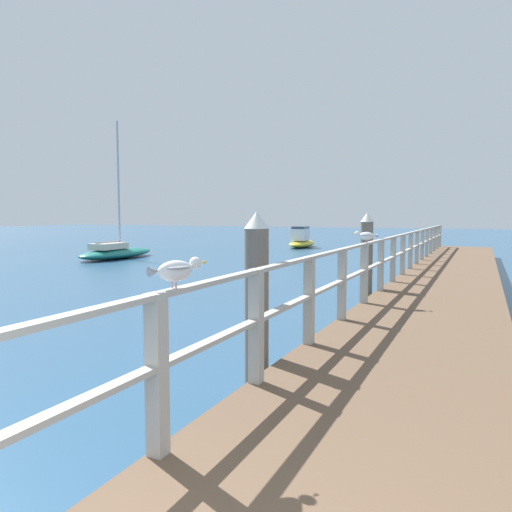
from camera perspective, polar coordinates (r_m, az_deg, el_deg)
The scene contains 8 objects.
pier_deck at distance 13.89m, azimuth 21.63°, elevation -3.34°, with size 2.51×27.02×0.51m, color brown.
pier_railing at distance 13.91m, azimuth 16.92°, elevation 0.73°, with size 0.12×25.54×1.12m.
dock_piling_near at distance 5.65m, azimuth 0.08°, elevation -5.84°, with size 0.29×0.29×2.20m.
dock_piling_far at distance 11.16m, azimuth 12.87°, elevation -0.64°, with size 0.29×0.29×2.20m.
seagull_foreground at distance 3.48m, azimuth -9.40°, elevation -1.58°, with size 0.25×0.46×0.21m.
seagull_background at distance 9.30m, azimuth 12.85°, elevation 2.37°, with size 0.48×0.20×0.21m.
boat_0 at distance 24.89m, azimuth -16.17°, elevation 0.48°, with size 2.03×5.17×6.74m.
boat_1 at distance 32.18m, azimuth 5.38°, elevation 1.84°, with size 1.78×4.24×1.40m.
Camera 1 is at (0.79, -0.22, 2.16)m, focal length 33.94 mm.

